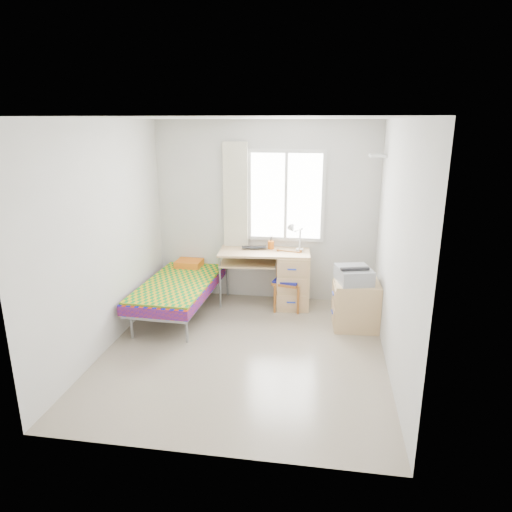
{
  "coord_description": "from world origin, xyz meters",
  "views": [
    {
      "loc": [
        0.87,
        -4.7,
        2.57
      ],
      "look_at": [
        0.05,
        0.55,
        1.0
      ],
      "focal_mm": 32.0,
      "sensor_mm": 36.0,
      "label": 1
    }
  ],
  "objects_px": {
    "chair": "(289,276)",
    "cabinet": "(356,305)",
    "bed": "(181,284)",
    "desk": "(288,277)",
    "printer": "(354,275)"
  },
  "relations": [
    {
      "from": "bed",
      "to": "chair",
      "type": "bearing_deg",
      "value": 15.47
    },
    {
      "from": "desk",
      "to": "printer",
      "type": "xyz_separation_m",
      "value": [
        0.88,
        -0.61,
        0.28
      ]
    },
    {
      "from": "printer",
      "to": "cabinet",
      "type": "bearing_deg",
      "value": -12.58
    },
    {
      "from": "bed",
      "to": "printer",
      "type": "xyz_separation_m",
      "value": [
        2.33,
        -0.15,
        0.32
      ]
    },
    {
      "from": "bed",
      "to": "cabinet",
      "type": "relative_size",
      "value": 3.12
    },
    {
      "from": "bed",
      "to": "desk",
      "type": "xyz_separation_m",
      "value": [
        1.45,
        0.46,
        0.04
      ]
    },
    {
      "from": "desk",
      "to": "cabinet",
      "type": "bearing_deg",
      "value": -37.99
    },
    {
      "from": "bed",
      "to": "chair",
      "type": "xyz_separation_m",
      "value": [
        1.46,
        0.35,
        0.08
      ]
    },
    {
      "from": "bed",
      "to": "printer",
      "type": "height_order",
      "value": "bed"
    },
    {
      "from": "desk",
      "to": "bed",
      "type": "bearing_deg",
      "value": -167.04
    },
    {
      "from": "chair",
      "to": "cabinet",
      "type": "xyz_separation_m",
      "value": [
        0.91,
        -0.51,
        -0.16
      ]
    },
    {
      "from": "cabinet",
      "to": "bed",
      "type": "bearing_deg",
      "value": 172.74
    },
    {
      "from": "bed",
      "to": "chair",
      "type": "relative_size",
      "value": 2.29
    },
    {
      "from": "chair",
      "to": "printer",
      "type": "bearing_deg",
      "value": -17.09
    },
    {
      "from": "desk",
      "to": "printer",
      "type": "height_order",
      "value": "printer"
    }
  ]
}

